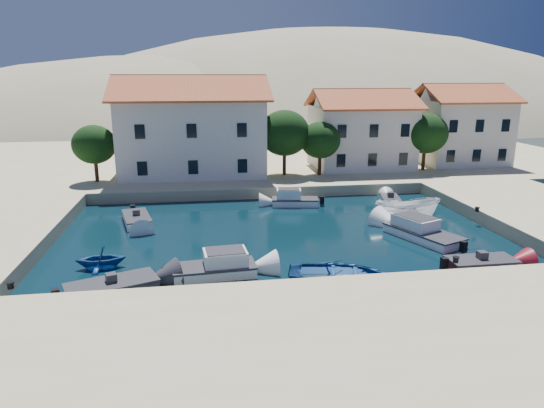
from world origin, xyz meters
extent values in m
plane|color=black|center=(0.00, 0.00, 0.00)|extent=(400.00, 400.00, 0.00)
cube|color=tan|center=(0.00, -6.00, 0.50)|extent=(52.00, 12.00, 1.00)
cube|color=tan|center=(2.00, 38.00, 0.50)|extent=(80.00, 36.00, 1.00)
ellipsoid|color=tan|center=(-10.00, 110.00, -20.00)|extent=(198.00, 126.00, 72.00)
ellipsoid|color=tan|center=(35.00, 130.00, -25.00)|extent=(220.00, 176.00, 99.00)
cube|color=silver|center=(-6.00, 28.00, 4.75)|extent=(14.00, 9.00, 7.50)
pyramid|color=#A14524|center=(-6.00, 28.00, 9.60)|extent=(14.70, 9.45, 2.20)
cube|color=silver|center=(12.00, 29.00, 4.25)|extent=(10.00, 8.00, 6.50)
pyramid|color=#A14524|center=(12.00, 29.00, 8.40)|extent=(10.50, 8.40, 1.80)
cube|color=silver|center=(24.00, 30.00, 4.50)|extent=(9.00, 8.00, 7.00)
pyramid|color=#A14524|center=(24.00, 30.00, 8.90)|extent=(9.45, 8.40, 1.80)
cylinder|color=#382314|center=(-15.00, 25.00, 2.25)|extent=(0.36, 0.36, 2.50)
ellipsoid|color=black|center=(-15.00, 25.00, 4.50)|extent=(4.00, 4.00, 3.60)
cylinder|color=#382314|center=(3.00, 25.50, 2.50)|extent=(0.36, 0.36, 3.00)
ellipsoid|color=black|center=(3.00, 25.50, 5.20)|extent=(5.00, 5.00, 4.50)
cylinder|color=#382314|center=(6.50, 25.00, 2.25)|extent=(0.36, 0.36, 2.50)
ellipsoid|color=black|center=(6.50, 25.00, 4.50)|extent=(4.00, 4.00, 3.60)
cylinder|color=#382314|center=(18.00, 26.00, 2.38)|extent=(0.36, 0.36, 2.75)
ellipsoid|color=black|center=(18.00, 26.00, 4.85)|extent=(4.60, 4.60, 4.14)
cylinder|color=black|center=(-14.30, 0.80, 1.15)|extent=(0.36, 0.36, 0.30)
cylinder|color=black|center=(8.00, 0.80, 1.15)|extent=(0.36, 0.36, 0.30)
cylinder|color=black|center=(14.70, 10.00, 1.15)|extent=(0.36, 0.36, 0.30)
cube|color=#323136|center=(-9.94, 1.81, 0.25)|extent=(4.76, 3.38, 0.90)
cube|color=#323136|center=(-9.94, 1.81, 0.58)|extent=(4.87, 3.46, 0.10)
cube|color=#323136|center=(-9.94, 1.81, 0.80)|extent=(0.65, 0.65, 0.50)
cube|color=white|center=(-4.75, 3.28, 0.25)|extent=(4.56, 2.24, 0.90)
cube|color=#323136|center=(-4.75, 3.28, 0.58)|extent=(4.66, 2.28, 0.10)
cube|color=white|center=(-4.75, 3.28, 0.95)|extent=(2.46, 1.79, 0.90)
imported|color=#19488D|center=(1.83, 1.50, 0.00)|extent=(6.21, 5.10, 1.12)
cube|color=maroon|center=(10.29, 2.01, 0.25)|extent=(3.76, 1.69, 0.90)
cube|color=#323136|center=(10.29, 2.01, 0.58)|extent=(3.85, 1.72, 0.10)
cube|color=#323136|center=(10.29, 2.01, 0.80)|extent=(0.50, 0.50, 0.50)
cube|color=white|center=(9.34, 7.44, 0.25)|extent=(4.06, 5.80, 0.90)
cube|color=#323136|center=(9.34, 7.44, 0.58)|extent=(4.15, 5.93, 0.10)
cube|color=white|center=(9.34, 7.44, 0.95)|extent=(2.80, 3.33, 0.90)
imported|color=white|center=(10.04, 11.70, 0.00)|extent=(5.09, 2.41, 1.90)
cube|color=white|center=(10.69, 16.58, 0.25)|extent=(2.08, 3.32, 0.90)
cube|color=#323136|center=(10.69, 16.58, 0.58)|extent=(2.12, 3.40, 0.10)
cube|color=#323136|center=(10.69, 16.58, 0.80)|extent=(0.60, 0.60, 0.50)
imported|color=#19488D|center=(-11.12, 5.38, 0.00)|extent=(2.90, 2.55, 1.45)
cube|color=white|center=(-10.16, 14.04, 0.25)|extent=(2.64, 4.27, 0.90)
cube|color=#323136|center=(-10.16, 14.04, 0.58)|extent=(2.69, 4.37, 0.10)
cube|color=#323136|center=(-10.16, 14.04, 0.80)|extent=(0.60, 0.60, 0.50)
cube|color=white|center=(2.52, 17.36, 0.25)|extent=(4.02, 2.21, 0.90)
cube|color=#323136|center=(2.52, 17.36, 0.58)|extent=(4.12, 2.26, 0.10)
cube|color=white|center=(2.52, 17.36, 0.95)|extent=(2.21, 1.68, 0.90)
camera|label=1|loc=(-5.26, -21.68, 10.63)|focal=32.00mm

